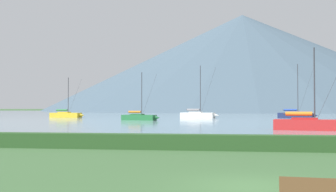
{
  "coord_description": "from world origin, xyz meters",
  "views": [
    {
      "loc": [
        -0.85,
        -13.46,
        2.59
      ],
      "look_at": [
        -11.21,
        61.53,
        4.68
      ],
      "focal_mm": 43.04,
      "sensor_mm": 36.0,
      "label": 1
    }
  ],
  "objects_px": {
    "sailboat_slip_1": "(296,115)",
    "sailboat_slip_0": "(310,124)",
    "sailboat_slip_5": "(198,115)",
    "sailboat_slip_4": "(66,115)",
    "sailboat_slip_6": "(139,117)"
  },
  "relations": [
    {
      "from": "sailboat_slip_5",
      "to": "sailboat_slip_6",
      "type": "distance_m",
      "value": 21.23
    },
    {
      "from": "sailboat_slip_4",
      "to": "sailboat_slip_5",
      "type": "distance_m",
      "value": 32.57
    },
    {
      "from": "sailboat_slip_1",
      "to": "sailboat_slip_5",
      "type": "distance_m",
      "value": 23.03
    },
    {
      "from": "sailboat_slip_4",
      "to": "sailboat_slip_6",
      "type": "distance_m",
      "value": 28.09
    },
    {
      "from": "sailboat_slip_1",
      "to": "sailboat_slip_5",
      "type": "bearing_deg",
      "value": -161.07
    },
    {
      "from": "sailboat_slip_6",
      "to": "sailboat_slip_5",
      "type": "bearing_deg",
      "value": 72.2
    },
    {
      "from": "sailboat_slip_5",
      "to": "sailboat_slip_6",
      "type": "height_order",
      "value": "sailboat_slip_5"
    },
    {
      "from": "sailboat_slip_1",
      "to": "sailboat_slip_0",
      "type": "bearing_deg",
      "value": -84.72
    },
    {
      "from": "sailboat_slip_1",
      "to": "sailboat_slip_5",
      "type": "relative_size",
      "value": 1.02
    },
    {
      "from": "sailboat_slip_4",
      "to": "sailboat_slip_6",
      "type": "relative_size",
      "value": 1.05
    },
    {
      "from": "sailboat_slip_4",
      "to": "sailboat_slip_5",
      "type": "height_order",
      "value": "sailboat_slip_5"
    },
    {
      "from": "sailboat_slip_0",
      "to": "sailboat_slip_1",
      "type": "distance_m",
      "value": 52.1
    },
    {
      "from": "sailboat_slip_1",
      "to": "sailboat_slip_5",
      "type": "xyz_separation_m",
      "value": [
        -22.92,
        -2.24,
        0.01
      ]
    },
    {
      "from": "sailboat_slip_0",
      "to": "sailboat_slip_4",
      "type": "height_order",
      "value": "sailboat_slip_4"
    },
    {
      "from": "sailboat_slip_0",
      "to": "sailboat_slip_6",
      "type": "bearing_deg",
      "value": 141.69
    }
  ]
}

